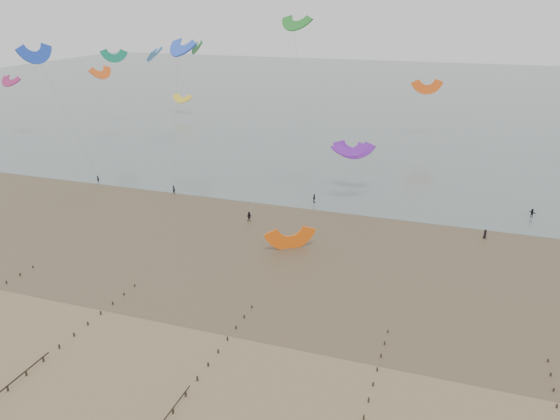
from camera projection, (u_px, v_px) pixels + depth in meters
The scene contains 6 objects.
ground at pixel (181, 353), 63.10m from camera, with size 500.00×500.00×0.00m, color brown.
sea_and_shore at pixel (256, 236), 94.74m from camera, with size 500.00×665.00×0.03m.
kitesurfer_lead at pixel (174, 189), 115.59m from camera, with size 0.67×0.44×1.83m, color black.
kitesurfers at pixel (396, 214), 102.37m from camera, with size 96.86×20.40×1.90m.
grounded_kite at pixel (290, 248), 90.10m from camera, with size 7.34×3.85×5.59m, color #FF6110, non-canonical shape.
kites_airborne at pixel (306, 65), 141.20m from camera, with size 242.60×116.68×45.46m.
Camera 1 is at (27.98, -46.48, 38.01)m, focal length 35.00 mm.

